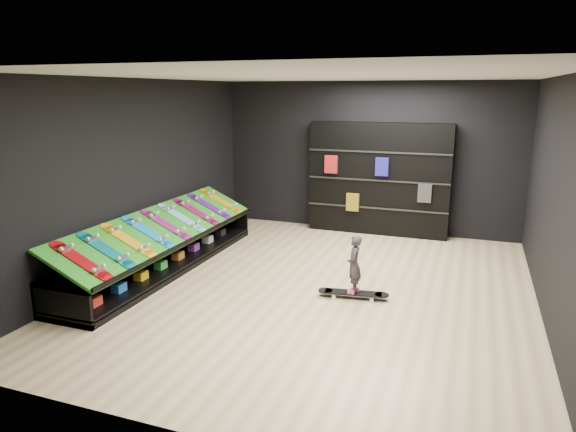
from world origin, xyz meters
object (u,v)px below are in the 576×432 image
(display_rack, at_px, (165,254))
(back_shelving, at_px, (379,179))
(floor_skateboard, at_px, (353,295))
(child, at_px, (354,275))

(display_rack, relative_size, back_shelving, 1.63)
(floor_skateboard, xyz_separation_m, child, (-0.00, 0.00, 0.29))
(display_rack, height_order, back_shelving, back_shelving)
(display_rack, xyz_separation_m, floor_skateboard, (3.15, -0.17, -0.21))
(display_rack, height_order, floor_skateboard, display_rack)
(display_rack, bearing_deg, back_shelving, 49.59)
(floor_skateboard, height_order, child, child)
(back_shelving, height_order, child, back_shelving)
(display_rack, relative_size, floor_skateboard, 4.59)
(back_shelving, relative_size, floor_skateboard, 2.82)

